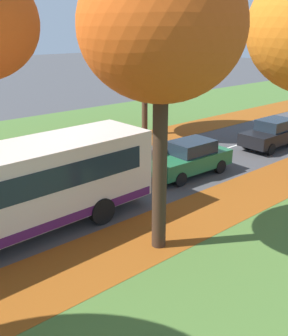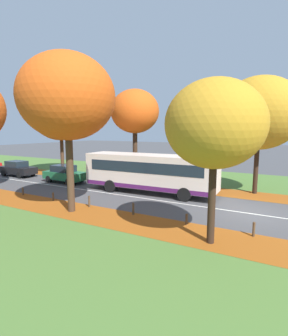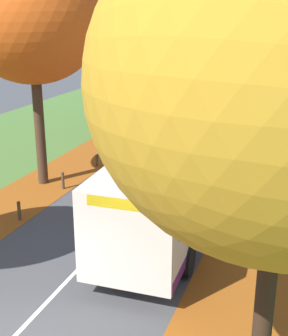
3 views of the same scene
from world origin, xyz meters
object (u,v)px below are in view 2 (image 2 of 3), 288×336
Objects in this scene: bollard_fifth at (53,197)px; bollard_fourth at (89,201)px; bus at (150,171)px; bollard_third at (133,209)px; car_black_following at (18,169)px; car_green_lead at (64,174)px; tree_left_near at (67,97)px; bollard_sixth at (23,191)px; tree_right_near at (135,112)px; tree_right_mid at (60,115)px; tree_left_nearest at (215,125)px; bollard_second at (187,219)px; tree_right_nearest at (259,113)px; bollard_nearest at (254,229)px.

bollard_fourth is at bearing -90.16° from bollard_fifth.
bus reaches higher than bollard_fifth.
car_black_following reaches higher than bollard_third.
car_black_following is at bearing 89.55° from car_green_lead.
tree_left_near is 13.01× the size of bollard_third.
tree_right_near is at bearing -27.81° from bollard_sixth.
bus is (-3.27, -12.74, -4.81)m from tree_right_mid.
bollard_sixth is (1.59, 14.62, -4.80)m from tree_left_nearest.
tree_left_near is at bearing 87.32° from tree_left_nearest.
bollard_fourth is (-8.80, -1.84, -6.16)m from tree_right_near.
bus is 15.74m from car_black_following.
tree_left_nearest is 12.15× the size of bollard_second.
tree_left_near is 11.01m from car_green_lead.
tree_right_nearest is at bearing -44.29° from bollard_fourth.
tree_left_nearest is 10.64m from tree_right_nearest.
tree_left_nearest is 5.33m from bollard_second.
tree_left_nearest reaches higher than car_green_lead.
bollard_fifth is (-8.56, -7.93, -6.23)m from tree_right_mid.
bollard_fourth is 5.68m from bus.
bus is at bearing -88.31° from car_green_lead.
bollard_second is 12.95m from bollard_sixth.
tree_left_nearest is 9.39× the size of bollard_fourth.
tree_left_nearest reaches higher than bus.
bollard_sixth is at bearing 83.78° from tree_left_nearest.
tree_right_near is 9.33m from tree_right_mid.
tree_right_near reaches higher than bollard_third.
tree_left_near reaches higher than bollard_fifth.
bollard_fifth is at bearing 90.18° from bollard_second.
bollard_nearest is 24.40m from car_black_following.
tree_left_near is at bearing -132.06° from tree_right_mid.
tree_left_nearest is at bearing 176.54° from tree_right_nearest.
tree_left_near is 8.95m from bollard_sixth.
tree_left_nearest reaches higher than bollard_nearest.
tree_right_near is 15.03× the size of bollard_second.
car_black_following reaches higher than bollard_sixth.
bus reaches higher than car_green_lead.
tree_left_nearest is 23.66m from car_black_following.
bollard_fourth is (-9.00, 8.78, -5.71)m from tree_right_nearest.
bollard_second is 1.01× the size of bollard_fifth.
bollard_nearest reaches higher than bollard_sixth.
tree_left_nearest is 0.81× the size of tree_right_near.
tree_right_nearest is at bearing -88.90° from tree_right_near.
bollard_nearest is 12.95m from bollard_fifth.
bollard_fifth is (-0.05, 6.48, -0.07)m from bollard_third.
car_green_lead reaches higher than bollard_fourth.
tree_left_near is 11.98m from bollard_nearest.
bollard_fourth is 0.18× the size of car_black_following.
tree_right_nearest reaches higher than tree_right_near.
car_green_lead is 6.87m from car_black_following.
bollard_fourth reaches higher than bollard_sixth.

